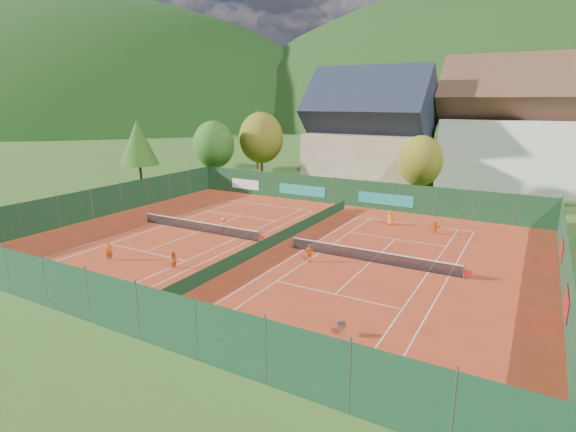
# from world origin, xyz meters

# --- Properties ---
(ground) EXTENTS (600.00, 600.00, 0.00)m
(ground) POSITION_xyz_m (0.00, 0.00, -0.02)
(ground) COLOR #2F551A
(ground) RESTS_ON ground
(clay_pad) EXTENTS (40.00, 32.00, 0.01)m
(clay_pad) POSITION_xyz_m (0.00, 0.00, 0.01)
(clay_pad) COLOR #A93318
(clay_pad) RESTS_ON ground
(court_markings_left) EXTENTS (11.03, 23.83, 0.00)m
(court_markings_left) POSITION_xyz_m (-8.00, 0.00, 0.01)
(court_markings_left) COLOR white
(court_markings_left) RESTS_ON ground
(court_markings_right) EXTENTS (11.03, 23.83, 0.00)m
(court_markings_right) POSITION_xyz_m (8.00, 0.00, 0.01)
(court_markings_right) COLOR white
(court_markings_right) RESTS_ON ground
(tennis_net_left) EXTENTS (13.30, 0.10, 1.02)m
(tennis_net_left) POSITION_xyz_m (-7.85, 0.00, 0.51)
(tennis_net_left) COLOR #59595B
(tennis_net_left) RESTS_ON ground
(tennis_net_right) EXTENTS (13.30, 0.10, 1.02)m
(tennis_net_right) POSITION_xyz_m (8.15, 0.00, 0.51)
(tennis_net_right) COLOR #59595B
(tennis_net_right) RESTS_ON ground
(court_divider) EXTENTS (0.03, 28.80, 1.00)m
(court_divider) POSITION_xyz_m (0.00, 0.00, 0.50)
(court_divider) COLOR #13341C
(court_divider) RESTS_ON ground
(fence_north) EXTENTS (40.00, 0.10, 3.00)m
(fence_north) POSITION_xyz_m (-0.46, 15.99, 1.47)
(fence_north) COLOR #13361A
(fence_north) RESTS_ON ground
(fence_south) EXTENTS (40.00, 0.04, 3.00)m
(fence_south) POSITION_xyz_m (0.00, -16.00, 1.50)
(fence_south) COLOR #143720
(fence_south) RESTS_ON ground
(fence_west) EXTENTS (0.04, 32.00, 3.00)m
(fence_west) POSITION_xyz_m (-20.00, 0.00, 1.50)
(fence_west) COLOR #14381D
(fence_west) RESTS_ON ground
(fence_east) EXTENTS (0.09, 32.00, 3.00)m
(fence_east) POSITION_xyz_m (20.00, 0.05, 1.48)
(fence_east) COLOR #14371E
(fence_east) RESTS_ON ground
(chalet) EXTENTS (16.20, 12.00, 16.00)m
(chalet) POSITION_xyz_m (-3.00, 30.00, 6.62)
(chalet) COLOR #C5AD8B
(chalet) RESTS_ON ground
(hotel_block_a) EXTENTS (21.60, 11.00, 17.25)m
(hotel_block_a) POSITION_xyz_m (16.00, 36.00, 7.38)
(hotel_block_a) COLOR silver
(hotel_block_a) RESTS_ON ground
(tree_west_front) EXTENTS (5.72, 5.72, 8.69)m
(tree_west_front) POSITION_xyz_m (-22.00, 20.00, 5.39)
(tree_west_front) COLOR #4E331B
(tree_west_front) RESTS_ON ground
(tree_west_mid) EXTENTS (6.44, 6.44, 9.78)m
(tree_west_mid) POSITION_xyz_m (-18.00, 26.00, 6.07)
(tree_west_mid) COLOR #472F19
(tree_west_mid) RESTS_ON ground
(tree_west_back) EXTENTS (5.60, 5.60, 10.00)m
(tree_west_back) POSITION_xyz_m (-24.00, 34.00, 6.74)
(tree_west_back) COLOR #462919
(tree_west_back) RESTS_ON ground
(tree_center) EXTENTS (5.01, 5.01, 7.60)m
(tree_center) POSITION_xyz_m (6.00, 22.00, 4.72)
(tree_center) COLOR #442818
(tree_center) RESTS_ON ground
(tree_west_side) EXTENTS (5.04, 5.04, 9.00)m
(tree_west_side) POSITION_xyz_m (-28.00, 12.00, 6.06)
(tree_west_side) COLOR #4B2F1A
(tree_west_side) RESTS_ON ground
(mountain_backdrop) EXTENTS (820.00, 530.00, 242.00)m
(mountain_backdrop) POSITION_xyz_m (28.54, 233.48, -39.64)
(mountain_backdrop) COLOR black
(mountain_backdrop) RESTS_ON ground
(ball_hopper) EXTENTS (0.34, 0.34, 0.80)m
(ball_hopper) POSITION_xyz_m (10.24, -10.78, 0.56)
(ball_hopper) COLOR slate
(ball_hopper) RESTS_ON ground
(loose_ball_0) EXTENTS (0.07, 0.07, 0.07)m
(loose_ball_0) POSITION_xyz_m (-8.82, -3.97, 0.03)
(loose_ball_0) COLOR #CCD833
(loose_ball_0) RESTS_ON ground
(loose_ball_1) EXTENTS (0.07, 0.07, 0.07)m
(loose_ball_1) POSITION_xyz_m (6.13, -9.44, 0.03)
(loose_ball_1) COLOR #CCD833
(loose_ball_1) RESTS_ON ground
(loose_ball_2) EXTENTS (0.07, 0.07, 0.07)m
(loose_ball_2) POSITION_xyz_m (3.46, 3.70, 0.03)
(loose_ball_2) COLOR #CCD833
(loose_ball_2) RESTS_ON ground
(loose_ball_3) EXTENTS (0.07, 0.07, 0.07)m
(loose_ball_3) POSITION_xyz_m (-1.35, 5.41, 0.03)
(loose_ball_3) COLOR #CCD833
(loose_ball_3) RESTS_ON ground
(loose_ball_4) EXTENTS (0.07, 0.07, 0.07)m
(loose_ball_4) POSITION_xyz_m (7.89, -2.38, 0.03)
(loose_ball_4) COLOR #CCD833
(loose_ball_4) RESTS_ON ground
(player_left_near) EXTENTS (0.66, 0.64, 1.52)m
(player_left_near) POSITION_xyz_m (-8.86, -9.00, 0.76)
(player_left_near) COLOR #D05112
(player_left_near) RESTS_ON ground
(player_left_mid) EXTENTS (0.65, 0.55, 1.19)m
(player_left_mid) POSITION_xyz_m (-3.60, -7.90, 0.59)
(player_left_mid) COLOR #D14312
(player_left_mid) RESTS_ON ground
(player_left_far) EXTENTS (0.96, 0.59, 1.44)m
(player_left_far) POSITION_xyz_m (-5.73, 0.66, 0.72)
(player_left_far) COLOR #FF6016
(player_left_far) RESTS_ON ground
(player_right_near) EXTENTS (0.82, 0.76, 1.35)m
(player_right_near) POSITION_xyz_m (4.08, -2.12, 0.68)
(player_right_near) COLOR orange
(player_right_near) RESTS_ON ground
(player_right_far_a) EXTENTS (0.76, 0.59, 1.38)m
(player_right_far_a) POSITION_xyz_m (6.25, 10.57, 0.69)
(player_right_far_a) COLOR orange
(player_right_far_a) RESTS_ON ground
(player_right_far_b) EXTENTS (1.13, 0.45, 1.19)m
(player_right_far_b) POSITION_xyz_m (10.54, 9.47, 0.59)
(player_right_far_b) COLOR orange
(player_right_far_b) RESTS_ON ground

